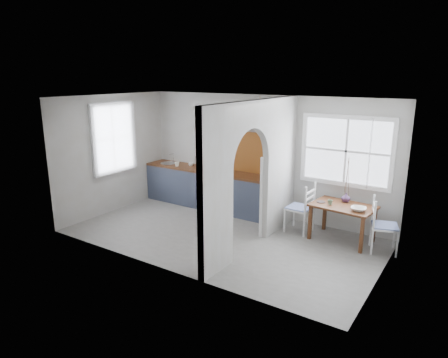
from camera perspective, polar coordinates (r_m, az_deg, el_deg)
The scene contains 26 objects.
floor at distance 7.73m, azimuth -0.36°, elevation -8.18°, with size 5.80×3.20×0.01m, color gray.
ceiling at distance 7.13m, azimuth -0.39°, elevation 11.45°, with size 5.80×3.20×0.01m, color #BCBCBC.
walls at distance 7.32m, azimuth -0.37°, elevation 1.23°, with size 5.81×3.21×2.60m.
partition at distance 6.98m, azimuth 4.67°, elevation 1.79°, with size 0.12×3.20×2.60m.
kitchen_window at distance 9.14m, azimuth -15.60°, elevation 5.64°, with size 0.10×1.16×1.50m, color white, non-canonical shape.
nook_window at distance 7.91m, azimuth 17.05°, elevation 3.82°, with size 1.76×0.10×1.30m, color white, non-canonical shape.
counter at distance 9.21m, azimuth -1.63°, elevation -1.36°, with size 3.50×0.60×0.90m.
sink at distance 9.87m, azimuth -7.94°, elevation 2.19°, with size 0.40×0.40×0.02m, color silver.
backsplash at distance 8.73m, azimuth 4.26°, elevation 3.74°, with size 1.65×0.03×0.90m, color brown.
shelf at distance 8.55m, azimuth 4.07°, elevation 7.98°, with size 1.75×0.20×0.21m.
pendant_lamp at distance 8.11m, azimuth 5.06°, elevation 6.67°, with size 0.26×0.26×0.16m, color white.
utensil_rail at distance 7.75m, azimuth 7.10°, elevation 3.02°, with size 0.02×0.02×0.50m, color silver.
dining_table at distance 7.74m, azimuth 16.50°, elevation -6.03°, with size 1.10×0.73×0.69m, color #562A12, non-canonical shape.
chair_left at distance 7.93m, azimuth 10.73°, elevation -3.98°, with size 0.45×0.45×1.00m, color white, non-canonical shape.
chair_right at distance 7.47m, azimuth 21.99°, elevation -6.18°, with size 0.44×0.44×0.96m, color white, non-canonical shape.
kettle at distance 8.26m, azimuth 5.96°, elevation 0.59°, with size 0.17×0.14×0.20m, color white, non-canonical shape.
mug_a at distance 9.49m, azimuth -6.73°, elevation 2.12°, with size 0.11×0.11×0.10m, color white.
mug_b at distance 9.50m, azimuth -4.74°, elevation 2.13°, with size 0.11×0.11×0.09m, color white.
knife_block at distance 9.23m, azimuth -2.15°, elevation 2.16°, with size 0.09×0.13×0.20m, color #442516.
jar at distance 9.16m, azimuth -2.10°, elevation 1.90°, with size 0.10×0.10×0.15m, color tan.
towel_magenta at distance 8.14m, azimuth 6.86°, elevation -5.00°, with size 0.02×0.03×0.58m, color #A71E47.
towel_orange at distance 8.12m, azimuth 6.74°, elevation -5.24°, with size 0.02×0.03×0.53m, color #C26019.
bowl at distance 7.40m, azimuth 18.67°, elevation -4.08°, with size 0.26×0.26×0.06m, color white.
table_cup at distance 7.60m, azimuth 14.92°, elevation -3.23°, with size 0.09×0.09×0.08m, color slate.
plate at distance 7.70m, azimuth 13.66°, elevation -3.18°, with size 0.16×0.16×0.01m, color #302624.
vase at distance 7.82m, azimuth 17.02°, elevation -2.54°, with size 0.16×0.16×0.17m, color #4A2E58.
Camera 1 is at (3.96, -5.92, 3.01)m, focal length 32.00 mm.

